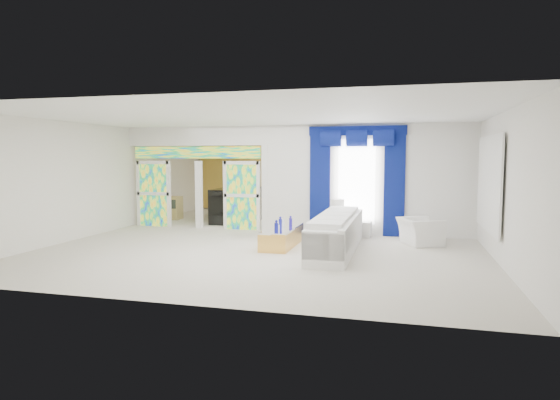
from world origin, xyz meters
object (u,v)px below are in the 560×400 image
(white_sofa, at_px, (337,235))
(console_table, at_px, (348,228))
(armchair, at_px, (420,232))
(grand_piano, at_px, (241,203))
(coffee_table, at_px, (282,237))

(white_sofa, height_order, console_table, white_sofa)
(armchair, bearing_deg, grand_piano, 34.25)
(coffee_table, relative_size, console_table, 1.59)
(armchair, relative_size, grand_piano, 0.48)
(white_sofa, distance_m, console_table, 2.16)
(coffee_table, bearing_deg, console_table, 53.53)
(armchair, height_order, grand_piano, grand_piano)
(coffee_table, bearing_deg, white_sofa, -12.53)
(coffee_table, height_order, armchair, armchair)
(white_sofa, bearing_deg, grand_piano, 129.47)
(console_table, relative_size, grand_piano, 0.58)
(console_table, bearing_deg, coffee_table, -126.47)
(grand_piano, bearing_deg, white_sofa, -52.20)
(console_table, distance_m, armchair, 2.03)
(white_sofa, height_order, grand_piano, grand_piano)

